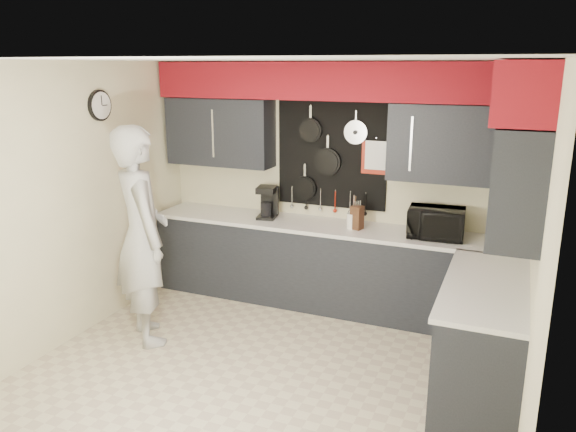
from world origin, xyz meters
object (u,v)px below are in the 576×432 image
at_px(microwave, 436,223).
at_px(utensil_crock, 353,221).
at_px(person, 142,236).
at_px(knife_block, 357,218).
at_px(coffee_maker, 268,201).

bearing_deg(microwave, utensil_crock, 175.91).
relative_size(utensil_crock, person, 0.08).
bearing_deg(knife_block, person, -126.51).
bearing_deg(person, coffee_maker, -74.58).
bearing_deg(person, utensil_crock, -100.08).
distance_m(knife_block, coffee_maker, 1.04).
bearing_deg(knife_block, microwave, 15.63).
bearing_deg(knife_block, utensil_crock, -179.06).
bearing_deg(knife_block, coffee_maker, -168.25).
bearing_deg(utensil_crock, knife_block, -13.83).
height_order(knife_block, coffee_maker, coffee_maker).
height_order(microwave, utensil_crock, microwave).
bearing_deg(coffee_maker, knife_block, -14.43).
bearing_deg(utensil_crock, coffee_maker, 177.54).
xyz_separation_m(microwave, knife_block, (-0.79, -0.01, -0.03)).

